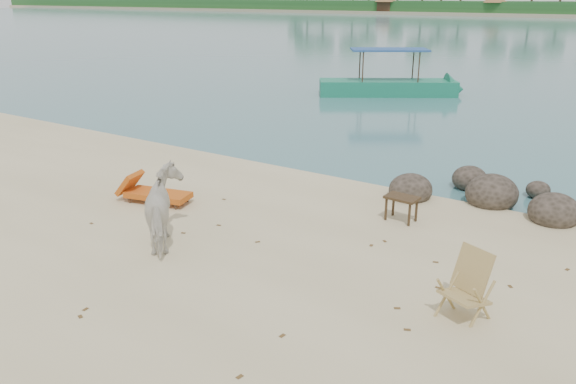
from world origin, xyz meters
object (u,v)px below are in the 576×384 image
at_px(boulders, 513,200).
at_px(boat_near, 389,57).
at_px(lounge_chair, 158,192).
at_px(cow, 166,210).
at_px(deck_chair, 465,289).
at_px(side_table, 401,210).

distance_m(boulders, boat_near, 15.49).
bearing_deg(lounge_chair, boat_near, 82.75).
bearing_deg(boat_near, cow, -111.22).
bearing_deg(boulders, deck_chair, -85.06).
bearing_deg(deck_chair, lounge_chair, -164.49).
distance_m(deck_chair, boat_near, 20.23).
relative_size(boulders, lounge_chair, 3.31).
relative_size(cow, side_table, 2.56).
xyz_separation_m(lounge_chair, boat_near, (-1.79, 16.97, 1.49)).
height_order(cow, boat_near, boat_near).
height_order(lounge_chair, deck_chair, deck_chair).
relative_size(boulders, boat_near, 0.85).
height_order(lounge_chair, boat_near, boat_near).
bearing_deg(side_table, deck_chair, -48.75).
bearing_deg(boat_near, boulders, -87.90).
distance_m(side_table, deck_chair, 3.80).
bearing_deg(cow, side_table, -179.14).
bearing_deg(lounge_chair, cow, -53.12).
distance_m(side_table, lounge_chair, 5.51).
height_order(side_table, boat_near, boat_near).
bearing_deg(lounge_chair, deck_chair, -21.19).
bearing_deg(boulders, lounge_chair, -148.39).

